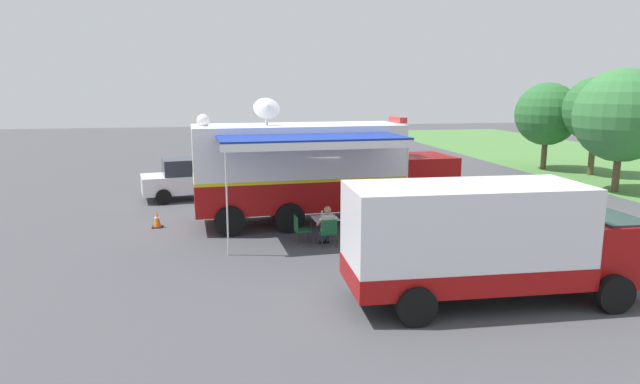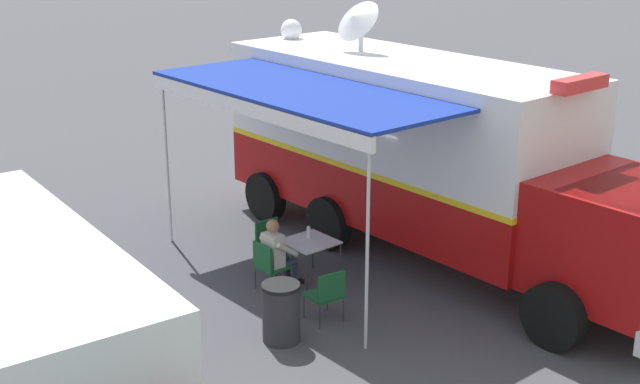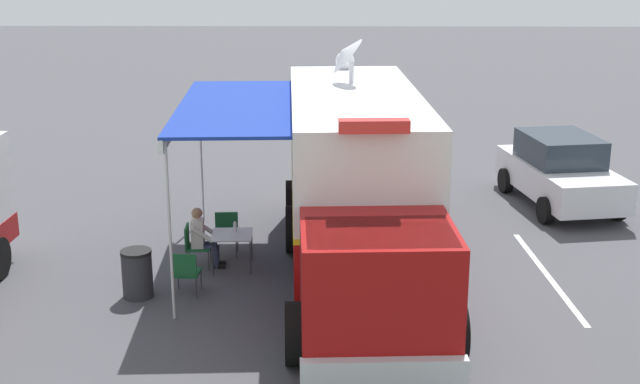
{
  "view_description": "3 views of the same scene",
  "coord_description": "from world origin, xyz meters",
  "px_view_note": "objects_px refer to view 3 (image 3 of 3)",
  "views": [
    {
      "loc": [
        19.14,
        -2.82,
        4.8
      ],
      "look_at": [
        1.56,
        0.5,
        1.39
      ],
      "focal_mm": 31.18,
      "sensor_mm": 36.0,
      "label": 1
    },
    {
      "loc": [
        10.4,
        11.26,
        6.13
      ],
      "look_at": [
        1.56,
        -0.37,
        1.19
      ],
      "focal_mm": 47.79,
      "sensor_mm": 36.0,
      "label": 2
    },
    {
      "loc": [
        0.47,
        16.55,
        6.36
      ],
      "look_at": [
        0.7,
        -0.51,
        1.31
      ],
      "focal_mm": 47.85,
      "sensor_mm": 36.0,
      "label": 3
    }
  ],
  "objects_px": {
    "command_truck": "(356,179)",
    "water_bottle": "(235,227)",
    "folding_chair_at_table": "(193,243)",
    "trash_bin": "(137,274)",
    "folding_chair_spare_by_truck": "(185,270)",
    "traffic_cone": "(358,182)",
    "car_behind_truck": "(560,171)",
    "seated_responder": "(202,236)",
    "folding_chair_beside_table": "(226,230)",
    "folding_table": "(232,237)"
  },
  "relations": [
    {
      "from": "folding_chair_spare_by_truck",
      "to": "command_truck",
      "type": "bearing_deg",
      "value": -159.76
    },
    {
      "from": "seated_responder",
      "to": "car_behind_truck",
      "type": "distance_m",
      "value": 9.33
    },
    {
      "from": "command_truck",
      "to": "folding_chair_beside_table",
      "type": "distance_m",
      "value": 3.22
    },
    {
      "from": "trash_bin",
      "to": "traffic_cone",
      "type": "height_order",
      "value": "trash_bin"
    },
    {
      "from": "folding_chair_spare_by_truck",
      "to": "car_behind_truck",
      "type": "bearing_deg",
      "value": -145.16
    },
    {
      "from": "command_truck",
      "to": "trash_bin",
      "type": "distance_m",
      "value": 4.48
    },
    {
      "from": "folding_chair_spare_by_truck",
      "to": "seated_responder",
      "type": "xyz_separation_m",
      "value": [
        -0.1,
        -1.49,
        0.14
      ]
    },
    {
      "from": "command_truck",
      "to": "traffic_cone",
      "type": "distance_m",
      "value": 5.89
    },
    {
      "from": "water_bottle",
      "to": "folding_chair_spare_by_truck",
      "type": "distance_m",
      "value": 1.72
    },
    {
      "from": "traffic_cone",
      "to": "car_behind_truck",
      "type": "bearing_deg",
      "value": 168.77
    },
    {
      "from": "car_behind_truck",
      "to": "command_truck",
      "type": "bearing_deg",
      "value": 41.83
    },
    {
      "from": "traffic_cone",
      "to": "car_behind_truck",
      "type": "xyz_separation_m",
      "value": [
        -4.97,
        0.99,
        0.6
      ]
    },
    {
      "from": "folding_chair_at_table",
      "to": "traffic_cone",
      "type": "xyz_separation_m",
      "value": [
        -3.48,
        -5.33,
        -0.23
      ]
    },
    {
      "from": "folding_table",
      "to": "folding_chair_at_table",
      "type": "xyz_separation_m",
      "value": [
        0.8,
        -0.07,
        -0.16
      ]
    },
    {
      "from": "command_truck",
      "to": "water_bottle",
      "type": "distance_m",
      "value": 2.66
    },
    {
      "from": "trash_bin",
      "to": "folding_chair_beside_table",
      "type": "bearing_deg",
      "value": -120.88
    },
    {
      "from": "command_truck",
      "to": "seated_responder",
      "type": "relative_size",
      "value": 7.68
    },
    {
      "from": "command_truck",
      "to": "folding_chair_beside_table",
      "type": "height_order",
      "value": "command_truck"
    },
    {
      "from": "folding_chair_at_table",
      "to": "car_behind_truck",
      "type": "bearing_deg",
      "value": -152.79
    },
    {
      "from": "folding_table",
      "to": "folding_chair_at_table",
      "type": "relative_size",
      "value": 0.96
    },
    {
      "from": "folding_table",
      "to": "car_behind_truck",
      "type": "distance_m",
      "value": 8.83
    },
    {
      "from": "seated_responder",
      "to": "car_behind_truck",
      "type": "xyz_separation_m",
      "value": [
        -8.26,
        -4.34,
        0.23
      ]
    },
    {
      "from": "folding_chair_spare_by_truck",
      "to": "water_bottle",
      "type": "bearing_deg",
      "value": -116.85
    },
    {
      "from": "water_bottle",
      "to": "traffic_cone",
      "type": "height_order",
      "value": "water_bottle"
    },
    {
      "from": "seated_responder",
      "to": "traffic_cone",
      "type": "height_order",
      "value": "seated_responder"
    },
    {
      "from": "command_truck",
      "to": "folding_chair_at_table",
      "type": "bearing_deg",
      "value": -5.48
    },
    {
      "from": "traffic_cone",
      "to": "car_behind_truck",
      "type": "height_order",
      "value": "car_behind_truck"
    },
    {
      "from": "folding_table",
      "to": "seated_responder",
      "type": "bearing_deg",
      "value": -7.05
    },
    {
      "from": "folding_chair_beside_table",
      "to": "seated_responder",
      "type": "height_order",
      "value": "seated_responder"
    },
    {
      "from": "water_bottle",
      "to": "seated_responder",
      "type": "relative_size",
      "value": 0.18
    },
    {
      "from": "traffic_cone",
      "to": "folding_chair_spare_by_truck",
      "type": "bearing_deg",
      "value": 63.49
    },
    {
      "from": "folding_chair_at_table",
      "to": "trash_bin",
      "type": "bearing_deg",
      "value": 62.19
    },
    {
      "from": "command_truck",
      "to": "car_behind_truck",
      "type": "height_order",
      "value": "command_truck"
    },
    {
      "from": "car_behind_truck",
      "to": "folding_table",
      "type": "bearing_deg",
      "value": 29.97
    },
    {
      "from": "traffic_cone",
      "to": "seated_responder",
      "type": "bearing_deg",
      "value": 58.25
    },
    {
      "from": "folding_chair_beside_table",
      "to": "traffic_cone",
      "type": "xyz_separation_m",
      "value": [
        -2.91,
        -4.55,
        -0.23
      ]
    },
    {
      "from": "folding_table",
      "to": "traffic_cone",
      "type": "distance_m",
      "value": 6.04
    },
    {
      "from": "folding_chair_beside_table",
      "to": "folding_chair_spare_by_truck",
      "type": "relative_size",
      "value": 1.0
    },
    {
      "from": "folding_chair_beside_table",
      "to": "trash_bin",
      "type": "bearing_deg",
      "value": 59.12
    },
    {
      "from": "folding_chair_spare_by_truck",
      "to": "seated_responder",
      "type": "relative_size",
      "value": 0.7
    },
    {
      "from": "folding_table",
      "to": "seated_responder",
      "type": "distance_m",
      "value": 0.62
    },
    {
      "from": "folding_chair_beside_table",
      "to": "folding_chair_at_table",
      "type": "bearing_deg",
      "value": 53.68
    },
    {
      "from": "car_behind_truck",
      "to": "seated_responder",
      "type": "bearing_deg",
      "value": 27.69
    },
    {
      "from": "water_bottle",
      "to": "folding_chair_spare_by_truck",
      "type": "relative_size",
      "value": 0.26
    },
    {
      "from": "folding_chair_beside_table",
      "to": "car_behind_truck",
      "type": "height_order",
      "value": "car_behind_truck"
    },
    {
      "from": "car_behind_truck",
      "to": "folding_chair_beside_table",
      "type": "bearing_deg",
      "value": 24.34
    },
    {
      "from": "folding_chair_at_table",
      "to": "trash_bin",
      "type": "xyz_separation_m",
      "value": [
        0.8,
        1.52,
        -0.06
      ]
    },
    {
      "from": "car_behind_truck",
      "to": "traffic_cone",
      "type": "bearing_deg",
      "value": -11.23
    },
    {
      "from": "folding_chair_beside_table",
      "to": "seated_responder",
      "type": "xyz_separation_m",
      "value": [
        0.39,
        0.77,
        0.14
      ]
    },
    {
      "from": "trash_bin",
      "to": "car_behind_truck",
      "type": "distance_m",
      "value": 10.96
    }
  ]
}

